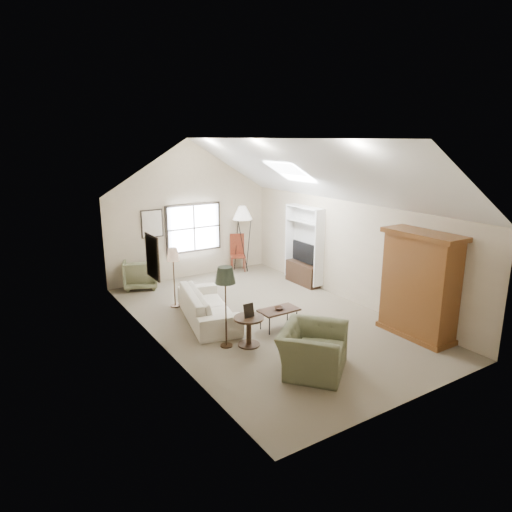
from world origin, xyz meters
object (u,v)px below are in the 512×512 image
armoire (420,285)px  armchair_far (141,273)px  side_table (249,331)px  side_chair (238,253)px  coffee_table (279,319)px  sofa (208,305)px  armchair_near (312,350)px

armoire → armchair_far: size_ratio=2.45×
side_table → side_chair: (2.46, 4.65, 0.27)m
side_table → armoire: bearing=-24.3°
coffee_table → armchair_far: bearing=110.5°
armchair_far → side_chair: side_chair is taller
sofa → side_chair: bearing=-27.2°
sofa → armchair_far: (-0.52, 3.05, 0.06)m
sofa → side_chair: size_ratio=2.11×
sofa → armoire: bearing=-119.9°
armchair_near → side_table: 1.52m
coffee_table → side_chair: side_chair is taller
armoire → armchair_near: (-2.79, -0.01, -0.70)m
armoire → armchair_far: (-3.83, 6.10, -0.69)m
coffee_table → side_table: side_table is taller
armchair_near → coffee_table: size_ratio=1.43×
armchair_near → coffee_table: bearing=33.7°
sofa → side_chair: 3.99m
coffee_table → side_chair: 4.55m
armchair_far → coffee_table: armchair_far is taller
armchair_far → side_chair: 3.08m
armchair_near → armchair_far: size_ratio=1.37×
sofa → coffee_table: 1.65m
sofa → side_table: bearing=-163.6°
armchair_far → side_table: bearing=118.5°
side_table → side_chair: size_ratio=0.53×
armchair_far → side_table: armchair_far is taller
armoire → side_table: (-3.20, 1.45, -0.80)m
armoire → side_table: bearing=155.7°
coffee_table → side_table: 1.05m
armchair_near → armchair_far: 6.20m
armoire → coffee_table: armoire is taller
coffee_table → side_table: bearing=-159.7°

